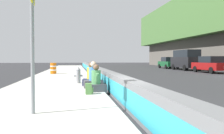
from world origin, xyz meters
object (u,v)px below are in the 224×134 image
parked_car_midline (186,60)px  construction_barrel (53,68)px  seated_person_foreground (96,83)px  seated_person_rear (91,78)px  route_sign_post (32,27)px  parked_car_fourth (211,64)px  parked_car_far (168,63)px  fire_hydrant (78,75)px  backpack (89,89)px  seated_person_middle (93,79)px

parked_car_midline → construction_barrel: bearing=113.8°
seated_person_foreground → seated_person_rear: (2.19, 0.06, 0.02)m
route_sign_post → parked_car_fourth: (16.52, -14.83, -1.35)m
route_sign_post → parked_car_far: size_ratio=0.79×
seated_person_rear → parked_car_fourth: (10.67, -13.05, 0.37)m
route_sign_post → seated_person_foreground: (3.66, -1.83, -1.73)m
seated_person_rear → parked_car_far: size_ratio=0.25×
fire_hydrant → parked_car_fourth: bearing=-55.1°
seated_person_foreground → parked_car_midline: (18.54, -13.08, 0.87)m
fire_hydrant → backpack: bearing=-175.3°
backpack → parked_car_far: size_ratio=0.09×
seated_person_rear → construction_barrel: bearing=15.9°
parked_car_fourth → parked_car_midline: 5.70m
seated_person_middle → parked_car_fourth: (11.61, -13.01, 0.35)m
fire_hydrant → backpack: 4.08m
fire_hydrant → parked_car_far: size_ratio=0.19×
fire_hydrant → construction_barrel: bearing=14.0°
backpack → construction_barrel: 12.55m
route_sign_post → seated_person_foreground: 4.45m
route_sign_post → parked_car_midline: size_ratio=0.70×
seated_person_foreground → parked_car_fourth: size_ratio=0.24×
parked_car_midline → backpack: bearing=145.2°
parked_car_fourth → fire_hydrant: bearing=124.9°
backpack → seated_person_middle: bearing=-9.2°
construction_barrel → parked_car_far: size_ratio=0.21×
fire_hydrant → backpack: (-4.06, -0.34, -0.25)m
backpack → parked_car_midline: bearing=-34.8°
fire_hydrant → parked_car_fourth: size_ratio=0.19×
backpack → parked_car_fourth: 19.06m
backpack → parked_car_fourth: (13.61, -13.33, 0.53)m
route_sign_post → seated_person_rear: bearing=-16.9°
fire_hydrant → seated_person_foreground: seated_person_foreground is taller
seated_person_rear → parked_car_midline: (16.35, -13.14, 0.86)m
construction_barrel → parked_car_fourth: 15.78m
seated_person_middle → fire_hydrant: bearing=17.8°
seated_person_foreground → parked_car_far: parked_car_far is taller
backpack → construction_barrel: (12.32, 2.39, 0.28)m
route_sign_post → seated_person_middle: route_sign_post is taller
parked_car_fourth → parked_car_far: 11.25m
seated_person_middle → construction_barrel: (10.32, 2.71, 0.11)m
backpack → parked_car_far: bearing=-28.3°
seated_person_foreground → parked_car_fourth: bearing=-45.3°
backpack → parked_car_far: parked_car_far is taller
fire_hydrant → parked_car_far: (20.80, -13.71, 0.27)m
seated_person_foreground → backpack: 0.84m
route_sign_post → fire_hydrant: 7.25m
backpack → fire_hydrant: bearing=4.7°
backpack → parked_car_midline: size_ratio=0.08×
backpack → construction_barrel: size_ratio=0.42×
fire_hydrant → parked_car_fourth: parked_car_fourth is taller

